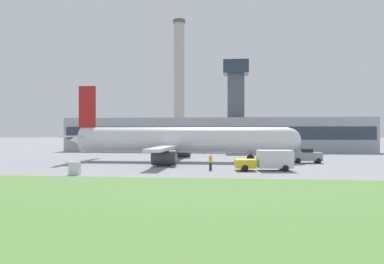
% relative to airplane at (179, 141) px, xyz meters
% --- Properties ---
extents(ground_plane, '(400.00, 400.00, 0.00)m').
position_rel_airplane_xyz_m(ground_plane, '(3.65, -0.50, -2.91)').
color(ground_plane, gray).
extents(grass_strip, '(240.00, 37.00, 0.06)m').
position_rel_airplane_xyz_m(grass_strip, '(3.65, -37.00, -2.88)').
color(grass_strip, '#5B8942').
rests_on(grass_strip, ground_plane).
extents(terminal_building, '(63.82, 14.30, 19.62)m').
position_rel_airplane_xyz_m(terminal_building, '(3.85, 31.18, 0.95)').
color(terminal_building, '#9EA3AD').
rests_on(terminal_building, ground_plane).
extents(smokestack_left, '(3.72, 3.72, 38.58)m').
position_rel_airplane_xyz_m(smokestack_left, '(-9.21, 62.71, 16.53)').
color(smokestack_left, '#B2A899').
rests_on(smokestack_left, ground_plane).
extents(airplane, '(32.47, 26.21, 10.68)m').
position_rel_airplane_xyz_m(airplane, '(0.00, 0.00, 0.00)').
color(airplane, silver).
rests_on(airplane, ground_plane).
extents(pushback_tug, '(3.83, 2.37, 1.90)m').
position_rel_airplane_xyz_m(pushback_tug, '(17.24, -0.39, -2.07)').
color(pushback_tug, gray).
rests_on(pushback_tug, ground_plane).
extents(baggage_truck, '(6.22, 3.13, 2.18)m').
position_rel_airplane_xyz_m(baggage_truck, '(11.21, -10.84, -1.83)').
color(baggage_truck, yellow).
rests_on(baggage_truck, ground_plane).
extents(ground_crew_person, '(0.51, 0.51, 1.69)m').
position_rel_airplane_xyz_m(ground_crew_person, '(5.07, -11.09, -2.05)').
color(ground_crew_person, '#23283D').
rests_on(ground_crew_person, ground_plane).
extents(utility_cabinet, '(1.03, 0.59, 1.25)m').
position_rel_airplane_xyz_m(utility_cabinet, '(-7.71, -16.84, -2.29)').
color(utility_cabinet, silver).
rests_on(utility_cabinet, ground_plane).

